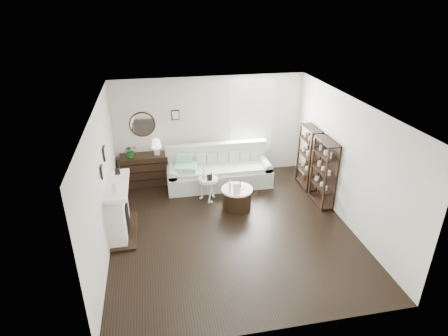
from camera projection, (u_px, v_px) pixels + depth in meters
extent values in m
plane|color=black|center=(231.00, 228.00, 8.06)|extent=(5.50, 5.50, 0.00)
plane|color=white|center=(233.00, 106.00, 6.90)|extent=(5.50, 5.50, 0.00)
plane|color=beige|center=(210.00, 127.00, 9.92)|extent=(5.00, 0.00, 5.00)
plane|color=beige|center=(275.00, 259.00, 5.04)|extent=(5.00, 0.00, 5.00)
plane|color=beige|center=(102.00, 183.00, 7.05)|extent=(0.00, 5.50, 5.50)
plane|color=beige|center=(347.00, 162.00, 7.91)|extent=(0.00, 5.50, 5.50)
cube|color=white|center=(251.00, 116.00, 9.98)|extent=(1.00, 0.02, 1.80)
cube|color=white|center=(251.00, 117.00, 9.93)|extent=(1.15, 0.02, 1.90)
cylinder|color=silver|center=(142.00, 125.00, 9.50)|extent=(0.60, 0.03, 0.60)
cube|color=black|center=(175.00, 115.00, 9.57)|extent=(0.20, 0.03, 0.26)
cube|color=white|center=(118.00, 210.00, 7.68)|extent=(0.34, 1.20, 1.10)
cube|color=black|center=(120.00, 216.00, 7.75)|extent=(0.30, 0.65, 0.70)
cube|color=white|center=(117.00, 185.00, 7.45)|extent=(0.44, 1.35, 0.08)
cube|color=black|center=(125.00, 231.00, 7.92)|extent=(0.50, 1.40, 0.05)
cylinder|color=silver|center=(114.00, 189.00, 6.99)|extent=(0.08, 0.08, 0.22)
cube|color=black|center=(117.00, 172.00, 7.76)|extent=(0.10, 0.03, 0.14)
cube|color=black|center=(102.00, 172.00, 6.90)|extent=(0.03, 0.18, 0.24)
cube|color=black|center=(104.00, 153.00, 7.43)|extent=(0.03, 0.22, 0.28)
cube|color=black|center=(309.00, 157.00, 9.49)|extent=(0.30, 0.80, 1.60)
cylinder|color=beige|center=(311.00, 172.00, 9.39)|extent=(0.08, 0.08, 0.11)
cylinder|color=beige|center=(307.00, 167.00, 9.61)|extent=(0.08, 0.08, 0.11)
cylinder|color=beige|center=(303.00, 163.00, 9.83)|extent=(0.08, 0.08, 0.11)
cylinder|color=beige|center=(312.00, 157.00, 9.21)|extent=(0.08, 0.08, 0.11)
cylinder|color=beige|center=(308.00, 153.00, 9.44)|extent=(0.08, 0.08, 0.11)
cylinder|color=beige|center=(304.00, 149.00, 9.66)|extent=(0.08, 0.08, 0.11)
cylinder|color=beige|center=(314.00, 142.00, 9.04)|extent=(0.08, 0.08, 0.11)
cylinder|color=beige|center=(310.00, 138.00, 9.27)|extent=(0.08, 0.08, 0.11)
cylinder|color=beige|center=(306.00, 135.00, 9.49)|extent=(0.08, 0.08, 0.11)
cube|color=black|center=(324.00, 173.00, 8.69)|extent=(0.30, 0.80, 1.60)
cylinder|color=beige|center=(326.00, 188.00, 8.59)|extent=(0.08, 0.08, 0.11)
cylinder|color=beige|center=(322.00, 183.00, 8.81)|extent=(0.08, 0.08, 0.11)
cylinder|color=beige|center=(317.00, 179.00, 9.03)|extent=(0.08, 0.08, 0.11)
cylinder|color=beige|center=(328.00, 173.00, 8.42)|extent=(0.08, 0.08, 0.11)
cylinder|color=beige|center=(323.00, 168.00, 8.64)|extent=(0.08, 0.08, 0.11)
cylinder|color=beige|center=(319.00, 164.00, 8.86)|extent=(0.08, 0.08, 0.11)
cylinder|color=beige|center=(330.00, 156.00, 8.25)|extent=(0.08, 0.08, 0.11)
cylinder|color=beige|center=(325.00, 152.00, 8.47)|extent=(0.08, 0.08, 0.11)
cylinder|color=beige|center=(321.00, 148.00, 8.69)|extent=(0.08, 0.08, 0.11)
cube|color=beige|center=(219.00, 178.00, 9.76)|extent=(2.68, 0.93, 0.43)
cube|color=beige|center=(219.00, 169.00, 9.61)|extent=(2.32, 0.74, 0.10)
cube|color=beige|center=(217.00, 158.00, 9.90)|extent=(2.68, 0.21, 0.82)
cube|color=beige|center=(172.00, 180.00, 9.52)|extent=(0.23, 0.87, 0.54)
cube|color=beige|center=(264.00, 172.00, 9.94)|extent=(0.23, 0.87, 0.54)
cube|color=#299776|center=(185.00, 168.00, 9.39)|extent=(0.64, 0.56, 0.14)
cube|color=brown|center=(259.00, 170.00, 10.23)|extent=(0.59, 0.20, 0.39)
cube|color=black|center=(145.00, 170.00, 9.77)|extent=(1.21, 0.50, 0.80)
cube|color=black|center=(145.00, 180.00, 9.61)|extent=(1.16, 0.01, 0.02)
cube|color=black|center=(145.00, 172.00, 9.52)|extent=(1.16, 0.01, 0.02)
cube|color=black|center=(144.00, 165.00, 9.42)|extent=(1.16, 0.01, 0.01)
imported|color=#19591B|center=(131.00, 151.00, 9.43)|extent=(0.38, 0.36, 0.33)
cylinder|color=black|center=(237.00, 199.00, 8.71)|extent=(0.67, 0.67, 0.47)
cylinder|color=silver|center=(237.00, 190.00, 8.61)|extent=(0.73, 0.73, 0.04)
cylinder|color=white|center=(208.00, 179.00, 8.92)|extent=(0.47, 0.47, 0.03)
cylinder|color=white|center=(208.00, 180.00, 8.93)|extent=(0.48, 0.48, 0.02)
cylinder|color=white|center=(208.00, 190.00, 9.04)|extent=(0.04, 0.04, 0.54)
cylinder|color=silver|center=(230.00, 186.00, 8.43)|extent=(0.07, 0.07, 0.28)
cube|color=silver|center=(237.00, 189.00, 8.38)|extent=(0.17, 0.07, 0.21)
cube|color=black|center=(209.00, 178.00, 8.77)|extent=(0.13, 0.07, 0.16)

